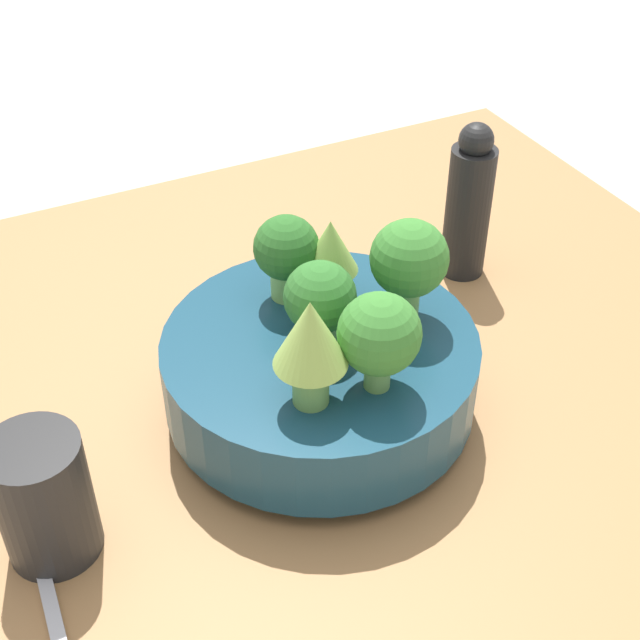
{
  "coord_description": "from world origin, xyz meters",
  "views": [
    {
      "loc": [
        0.48,
        -0.26,
        0.56
      ],
      "look_at": [
        -0.01,
        -0.02,
        0.13
      ],
      "focal_mm": 50.0,
      "sensor_mm": 36.0,
      "label": 1
    }
  ],
  "objects_px": {
    "cup": "(44,498)",
    "fork": "(38,552)",
    "bowl": "(320,371)",
    "pepper_mill": "(469,204)"
  },
  "relations": [
    {
      "from": "pepper_mill",
      "to": "fork",
      "type": "height_order",
      "value": "pepper_mill"
    },
    {
      "from": "bowl",
      "to": "pepper_mill",
      "type": "relative_size",
      "value": 1.57
    },
    {
      "from": "bowl",
      "to": "cup",
      "type": "bearing_deg",
      "value": -79.71
    },
    {
      "from": "cup",
      "to": "fork",
      "type": "distance_m",
      "value": 0.05
    },
    {
      "from": "bowl",
      "to": "pepper_mill",
      "type": "bearing_deg",
      "value": 118.64
    },
    {
      "from": "bowl",
      "to": "cup",
      "type": "height_order",
      "value": "cup"
    },
    {
      "from": "fork",
      "to": "bowl",
      "type": "bearing_deg",
      "value": 100.32
    },
    {
      "from": "cup",
      "to": "pepper_mill",
      "type": "bearing_deg",
      "value": 109.75
    },
    {
      "from": "bowl",
      "to": "pepper_mill",
      "type": "distance_m",
      "value": 0.25
    },
    {
      "from": "bowl",
      "to": "cup",
      "type": "relative_size",
      "value": 2.51
    }
  ]
}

